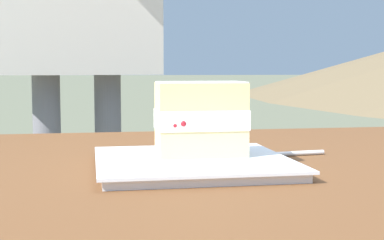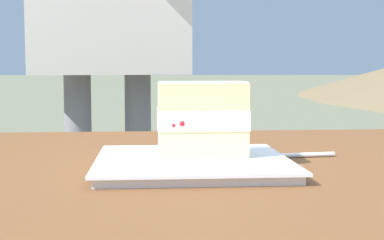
{
  "view_description": "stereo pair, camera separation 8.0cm",
  "coord_description": "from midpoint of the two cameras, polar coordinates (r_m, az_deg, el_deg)",
  "views": [
    {
      "loc": [
        -0.3,
        -0.75,
        0.87
      ],
      "look_at": [
        -0.15,
        0.04,
        0.8
      ],
      "focal_mm": 52.47,
      "sensor_mm": 36.0,
      "label": 1
    },
    {
      "loc": [
        -0.22,
        -0.76,
        0.87
      ],
      "look_at": [
        -0.15,
        0.04,
        0.8
      ],
      "focal_mm": 52.47,
      "sensor_mm": 36.0,
      "label": 2
    }
  ],
  "objects": [
    {
      "name": "dessert_plate",
      "position": [
        0.81,
        2.84,
        -4.41
      ],
      "size": [
        0.27,
        0.27,
        0.02
      ],
      "color": "white",
      "rests_on": "patio_table"
    },
    {
      "name": "dessert_fork",
      "position": [
        0.92,
        11.18,
        -3.63
      ],
      "size": [
        0.17,
        0.04,
        0.01
      ],
      "color": "silver",
      "rests_on": "patio_table"
    },
    {
      "name": "cake_slice",
      "position": [
        0.82,
        3.82,
        0.11
      ],
      "size": [
        0.13,
        0.08,
        0.11
      ],
      "color": "#EAD18C",
      "rests_on": "dessert_plate"
    }
  ]
}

